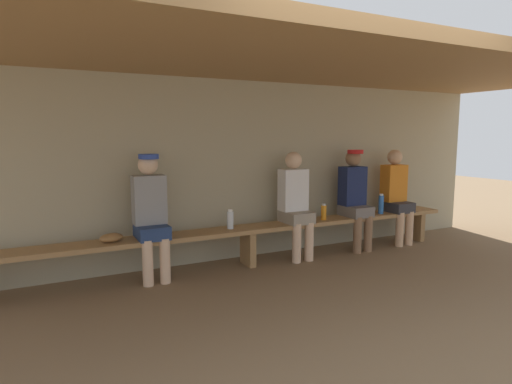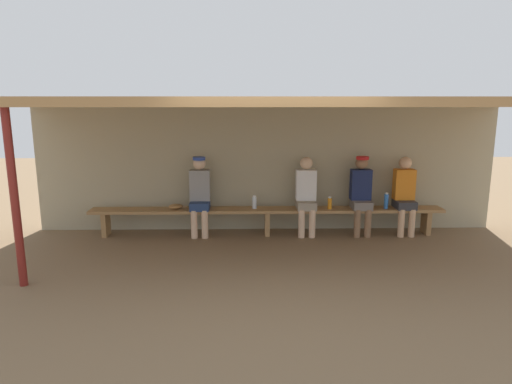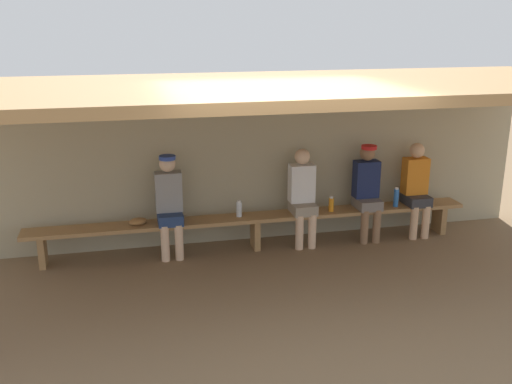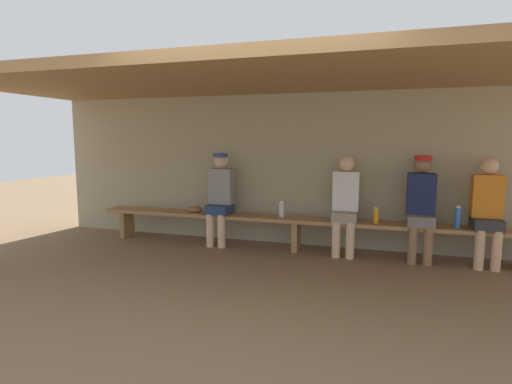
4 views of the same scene
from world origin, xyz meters
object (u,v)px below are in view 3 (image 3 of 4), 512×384
at_px(player_rightmost, 303,193).
at_px(player_with_sunglasses, 367,188).
at_px(water_bottle_orange, 396,197).
at_px(baseball_glove_tan, 138,221).
at_px(water_bottle_green, 331,204).
at_px(player_leftmost, 169,201).
at_px(water_bottle_blue, 239,209).
at_px(player_in_white, 416,186).
at_px(bench, 255,221).

relative_size(player_rightmost, player_with_sunglasses, 0.99).
xyz_separation_m(water_bottle_orange, baseball_glove_tan, (-3.57, 0.04, -0.09)).
height_order(player_with_sunglasses, water_bottle_orange, player_with_sunglasses).
xyz_separation_m(player_with_sunglasses, water_bottle_green, (-0.54, -0.05, -0.19)).
bearing_deg(water_bottle_orange, player_rightmost, 177.88).
relative_size(player_leftmost, water_bottle_blue, 5.93).
relative_size(player_rightmost, player_in_white, 1.00).
distance_m(player_in_white, player_with_sunglasses, 0.75).
bearing_deg(water_bottle_green, player_rightmost, 173.37).
relative_size(player_with_sunglasses, water_bottle_blue, 5.93).
relative_size(player_rightmost, water_bottle_green, 6.28).
height_order(player_in_white, water_bottle_blue, player_in_white).
height_order(water_bottle_orange, baseball_glove_tan, water_bottle_orange).
distance_m(player_with_sunglasses, baseball_glove_tan, 3.16).
xyz_separation_m(player_rightmost, player_leftmost, (-1.80, 0.00, 0.02)).
distance_m(player_in_white, water_bottle_blue, 2.57).
height_order(bench, player_with_sunglasses, player_with_sunglasses).
relative_size(player_leftmost, water_bottle_green, 6.33).
bearing_deg(water_bottle_blue, player_in_white, -0.41).
bearing_deg(bench, baseball_glove_tan, -179.65).
bearing_deg(bench, player_leftmost, 179.82).
xyz_separation_m(player_with_sunglasses, water_bottle_orange, (0.42, -0.05, -0.15)).
relative_size(bench, water_bottle_green, 28.22).
xyz_separation_m(player_with_sunglasses, baseball_glove_tan, (-3.15, -0.01, -0.24)).
bearing_deg(water_bottle_blue, water_bottle_green, -2.91).
bearing_deg(player_with_sunglasses, bench, -179.87).
distance_m(water_bottle_orange, baseball_glove_tan, 3.57).
distance_m(player_rightmost, water_bottle_blue, 0.89).
bearing_deg(baseball_glove_tan, water_bottle_green, 166.16).
bearing_deg(player_leftmost, baseball_glove_tan, -178.19).
distance_m(player_rightmost, water_bottle_orange, 1.37).
bearing_deg(bench, water_bottle_green, -2.34).
distance_m(player_with_sunglasses, water_bottle_blue, 1.82).
bearing_deg(water_bottle_blue, baseball_glove_tan, -178.67).
xyz_separation_m(player_in_white, water_bottle_blue, (-2.56, 0.02, -0.16)).
xyz_separation_m(player_rightmost, baseball_glove_tan, (-2.21, -0.01, -0.22)).
xyz_separation_m(bench, baseball_glove_tan, (-1.55, -0.01, 0.12)).
bearing_deg(player_in_white, player_leftmost, 179.99).
height_order(player_with_sunglasses, water_bottle_green, player_with_sunglasses).
height_order(water_bottle_blue, water_bottle_orange, water_bottle_orange).
bearing_deg(baseball_glove_tan, water_bottle_orange, 166.30).
xyz_separation_m(water_bottle_green, water_bottle_orange, (0.96, -0.00, 0.03)).
bearing_deg(player_with_sunglasses, baseball_glove_tan, -179.76).
bearing_deg(water_bottle_blue, water_bottle_orange, -1.76).
xyz_separation_m(water_bottle_green, water_bottle_blue, (-1.28, 0.06, 0.01)).
distance_m(bench, player_leftmost, 1.19).
distance_m(player_leftmost, water_bottle_orange, 3.16).
bearing_deg(player_with_sunglasses, player_in_white, -0.04).
xyz_separation_m(water_bottle_green, baseball_glove_tan, (-2.61, 0.03, -0.06)).
xyz_separation_m(player_leftmost, water_bottle_green, (2.20, -0.05, -0.19)).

